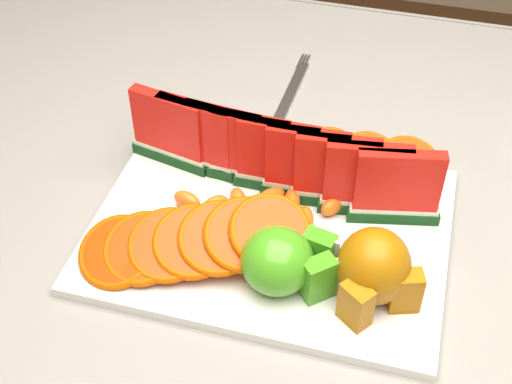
{
  "coord_description": "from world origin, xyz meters",
  "views": [
    {
      "loc": [
        0.04,
        -0.58,
        1.36
      ],
      "look_at": [
        -0.12,
        -0.02,
        0.81
      ],
      "focal_mm": 50.0,
      "sensor_mm": 36.0,
      "label": 1
    }
  ],
  "objects_px": {
    "pear_cluster": "(374,270)",
    "fork": "(291,92)",
    "platter": "(270,229)",
    "apple_cluster": "(284,262)"
  },
  "relations": [
    {
      "from": "pear_cluster",
      "to": "fork",
      "type": "relative_size",
      "value": 0.54
    },
    {
      "from": "pear_cluster",
      "to": "fork",
      "type": "height_order",
      "value": "pear_cluster"
    },
    {
      "from": "platter",
      "to": "apple_cluster",
      "type": "xyz_separation_m",
      "value": [
        0.03,
        -0.08,
        0.04
      ]
    },
    {
      "from": "pear_cluster",
      "to": "fork",
      "type": "bearing_deg",
      "value": 115.66
    },
    {
      "from": "apple_cluster",
      "to": "pear_cluster",
      "type": "distance_m",
      "value": 0.09
    },
    {
      "from": "pear_cluster",
      "to": "platter",
      "type": "bearing_deg",
      "value": 151.12
    },
    {
      "from": "platter",
      "to": "apple_cluster",
      "type": "distance_m",
      "value": 0.09
    },
    {
      "from": "pear_cluster",
      "to": "fork",
      "type": "distance_m",
      "value": 0.38
    },
    {
      "from": "apple_cluster",
      "to": "fork",
      "type": "bearing_deg",
      "value": 101.82
    },
    {
      "from": "platter",
      "to": "pear_cluster",
      "type": "xyz_separation_m",
      "value": [
        0.12,
        -0.07,
        0.04
      ]
    }
  ]
}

